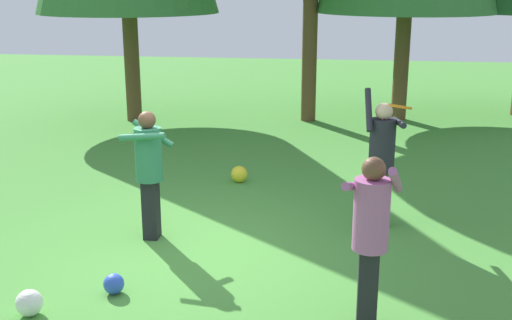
% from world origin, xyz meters
% --- Properties ---
extents(ground_plane, '(40.00, 40.00, 0.00)m').
position_xyz_m(ground_plane, '(0.00, 0.00, 0.00)').
color(ground_plane, '#478C38').
extents(person_thrower, '(0.54, 0.60, 1.88)m').
position_xyz_m(person_thrower, '(2.40, 1.12, 1.02)').
color(person_thrower, '#4C382D').
rests_on(person_thrower, ground_plane).
extents(person_catcher, '(0.58, 0.65, 1.69)m').
position_xyz_m(person_catcher, '(2.16, -1.52, 1.01)').
color(person_catcher, black).
rests_on(person_catcher, ground_plane).
extents(person_bystander, '(0.59, 0.50, 1.67)m').
position_xyz_m(person_bystander, '(-0.53, 0.29, 0.99)').
color(person_bystander, black).
rests_on(person_bystander, ground_plane).
extents(frisbee, '(0.38, 0.38, 0.08)m').
position_xyz_m(frisbee, '(2.52, 0.18, 1.84)').
color(frisbee, orange).
extents(ball_yellow, '(0.27, 0.27, 0.27)m').
position_xyz_m(ball_yellow, '(0.21, 2.78, 0.14)').
color(ball_yellow, yellow).
rests_on(ball_yellow, ground_plane).
extents(ball_blue, '(0.22, 0.22, 0.22)m').
position_xyz_m(ball_blue, '(-0.49, -1.25, 0.11)').
color(ball_blue, blue).
rests_on(ball_blue, ground_plane).
extents(ball_white, '(0.27, 0.27, 0.27)m').
position_xyz_m(ball_white, '(-1.16, -1.81, 0.13)').
color(ball_white, white).
rests_on(ball_white, ground_plane).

